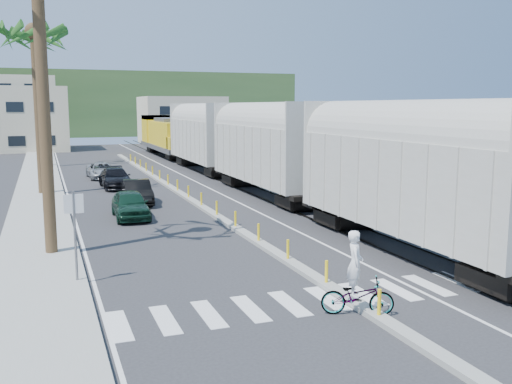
% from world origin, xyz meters
% --- Properties ---
extents(ground, '(140.00, 140.00, 0.00)m').
position_xyz_m(ground, '(0.00, 0.00, 0.00)').
color(ground, '#28282B').
rests_on(ground, ground).
extents(sidewalk, '(3.00, 90.00, 0.15)m').
position_xyz_m(sidewalk, '(-8.50, 25.00, 0.07)').
color(sidewalk, gray).
rests_on(sidewalk, ground).
extents(rails, '(1.56, 100.00, 0.06)m').
position_xyz_m(rails, '(5.00, 28.00, 0.03)').
color(rails, black).
rests_on(rails, ground).
extents(median, '(0.45, 60.00, 0.85)m').
position_xyz_m(median, '(0.00, 19.96, 0.09)').
color(median, gray).
rests_on(median, ground).
extents(crosswalk, '(14.00, 2.20, 0.01)m').
position_xyz_m(crosswalk, '(0.00, -2.00, 0.01)').
color(crosswalk, silver).
rests_on(crosswalk, ground).
extents(lane_markings, '(9.42, 90.00, 0.01)m').
position_xyz_m(lane_markings, '(-2.15, 25.00, 0.00)').
color(lane_markings, silver).
rests_on(lane_markings, ground).
extents(freight_train, '(3.00, 60.94, 5.85)m').
position_xyz_m(freight_train, '(5.00, 22.44, 2.91)').
color(freight_train, '#A9A69A').
rests_on(freight_train, ground).
extents(palm_trees, '(3.50, 37.20, 13.75)m').
position_xyz_m(palm_trees, '(-8.10, 22.70, 10.81)').
color(palm_trees, brown).
rests_on(palm_trees, ground).
extents(street_sign, '(0.60, 0.08, 3.00)m').
position_xyz_m(street_sign, '(-7.30, 2.00, 1.97)').
color(street_sign, slate).
rests_on(street_sign, ground).
extents(buildings, '(38.00, 27.00, 10.00)m').
position_xyz_m(buildings, '(-6.41, 71.66, 4.36)').
color(buildings, beige).
rests_on(buildings, ground).
extents(hillside, '(80.00, 20.00, 12.00)m').
position_xyz_m(hillside, '(0.00, 100.00, 6.00)').
color(hillside, '#385628').
rests_on(hillside, ground).
extents(car_lead, '(1.85, 4.21, 1.41)m').
position_xyz_m(car_lead, '(-4.13, 12.34, 0.71)').
color(car_lead, '#0F2F20').
rests_on(car_lead, ground).
extents(car_second, '(1.79, 4.30, 1.38)m').
position_xyz_m(car_second, '(-3.14, 16.52, 0.69)').
color(car_second, black).
rests_on(car_second, ground).
extents(car_third, '(2.20, 4.81, 1.36)m').
position_xyz_m(car_third, '(-3.53, 23.63, 0.68)').
color(car_third, black).
rests_on(car_third, ground).
extents(car_rear, '(2.32, 4.52, 1.22)m').
position_xyz_m(car_rear, '(-3.91, 29.44, 0.61)').
color(car_rear, '#A7AAAC').
rests_on(car_rear, ground).
extents(cyclist, '(2.16, 2.48, 2.35)m').
position_xyz_m(cyclist, '(-0.35, -3.44, 0.73)').
color(cyclist, '#9EA0A5').
rests_on(cyclist, ground).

